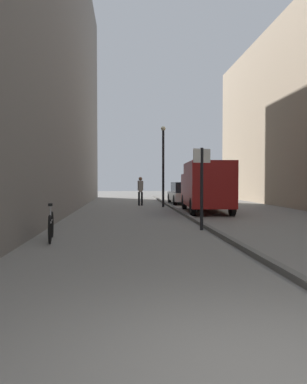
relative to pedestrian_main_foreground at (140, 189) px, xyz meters
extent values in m
plane|color=gray|center=(0.11, -8.40, -1.03)|extent=(80.00, 80.00, 0.00)
cube|color=slate|center=(-5.19, -8.40, 6.83)|extent=(3.39, 40.00, 15.72)
cube|color=#615F5B|center=(1.69, -8.40, -0.97)|extent=(0.16, 40.00, 0.12)
cylinder|color=black|center=(-0.09, 0.00, -0.61)|extent=(0.12, 0.12, 0.84)
cylinder|color=black|center=(0.09, 0.00, -0.61)|extent=(0.12, 0.12, 0.84)
cube|color=gray|center=(0.00, 0.00, 0.17)|extent=(0.24, 0.20, 0.71)
cylinder|color=gray|center=(-0.13, 0.00, 0.22)|extent=(0.10, 0.10, 0.61)
cylinder|color=gray|center=(0.13, 0.00, 0.22)|extent=(0.10, 0.10, 0.61)
sphere|color=brown|center=(0.00, 0.00, 0.64)|extent=(0.23, 0.23, 0.23)
cube|color=maroon|center=(2.99, -5.64, 0.36)|extent=(2.22, 4.09, 2.10)
cube|color=maroon|center=(3.17, -2.89, 0.10)|extent=(2.06, 1.67, 1.57)
cube|color=black|center=(3.20, -2.36, 0.44)|extent=(1.65, 0.15, 0.69)
cylinder|color=black|center=(2.28, -2.99, -0.63)|extent=(0.27, 0.81, 0.80)
cylinder|color=black|center=(4.04, -3.11, -0.63)|extent=(0.27, 0.81, 0.80)
cylinder|color=black|center=(2.02, -6.87, -0.63)|extent=(0.27, 0.81, 0.80)
cylinder|color=black|center=(3.78, -6.98, -0.63)|extent=(0.27, 0.81, 0.80)
cube|color=silver|center=(3.04, 1.76, -0.54)|extent=(1.80, 4.20, 0.55)
cube|color=black|center=(3.04, 1.76, 0.08)|extent=(1.51, 2.52, 0.68)
cylinder|color=black|center=(2.22, 3.19, -0.71)|extent=(0.20, 0.64, 0.64)
cylinder|color=black|center=(3.86, 3.19, -0.71)|extent=(0.20, 0.64, 0.64)
cylinder|color=black|center=(2.22, 0.33, -0.71)|extent=(0.20, 0.64, 0.64)
cylinder|color=black|center=(3.86, 0.33, -0.71)|extent=(0.20, 0.64, 0.64)
cylinder|color=black|center=(1.44, -11.53, 0.27)|extent=(0.10, 0.10, 2.60)
cube|color=white|center=(1.44, -11.53, 1.32)|extent=(0.58, 0.20, 0.44)
cylinder|color=black|center=(1.29, -1.35, 1.22)|extent=(0.14, 0.14, 4.50)
sphere|color=beige|center=(1.29, -1.35, 3.59)|extent=(0.28, 0.28, 0.28)
torus|color=black|center=(-2.99, -12.70, -0.67)|extent=(0.16, 0.72, 0.72)
torus|color=black|center=(-2.84, -13.74, -0.67)|extent=(0.16, 0.72, 0.72)
cylinder|color=#B7B7BC|center=(-2.91, -13.22, -0.52)|extent=(0.18, 0.94, 0.05)
cylinder|color=#B7B7BC|center=(-2.88, -13.41, -0.30)|extent=(0.04, 0.04, 0.40)
cube|color=black|center=(-2.88, -13.41, -0.08)|extent=(0.13, 0.25, 0.06)
camera|label=1|loc=(-0.99, -23.03, 0.54)|focal=34.58mm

